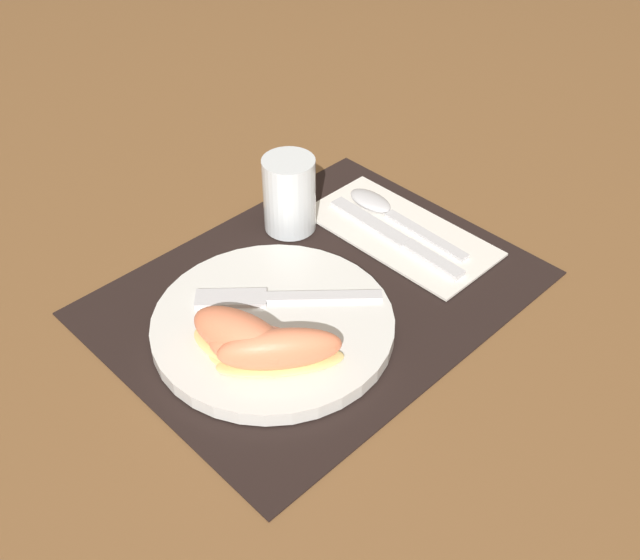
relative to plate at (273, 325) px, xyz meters
name	(u,v)px	position (x,y,z in m)	size (l,w,h in m)	color
ground_plane	(318,293)	(0.08, 0.01, -0.01)	(3.00, 3.00, 0.00)	brown
placemat	(318,292)	(0.08, 0.01, -0.01)	(0.46, 0.35, 0.00)	black
plate	(273,325)	(0.00, 0.00, 0.00)	(0.25, 0.25, 0.02)	white
juice_glass	(289,198)	(0.14, 0.12, 0.03)	(0.06, 0.06, 0.09)	silver
napkin	(400,233)	(0.22, 0.02, -0.01)	(0.12, 0.23, 0.00)	white
knife	(398,238)	(0.21, 0.01, 0.00)	(0.03, 0.21, 0.01)	silver
spoon	(385,209)	(0.24, 0.06, 0.00)	(0.04, 0.19, 0.01)	silver
fork	(274,297)	(0.02, 0.02, 0.01)	(0.16, 0.15, 0.00)	silver
citrus_wedge_0	(241,339)	(-0.05, -0.01, 0.03)	(0.08, 0.12, 0.05)	#F4DB84
citrus_wedge_1	(258,348)	(-0.05, -0.03, 0.02)	(0.10, 0.11, 0.04)	#F4DB84
citrus_wedge_2	(280,351)	(-0.04, -0.05, 0.03)	(0.12, 0.11, 0.04)	#F4DB84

